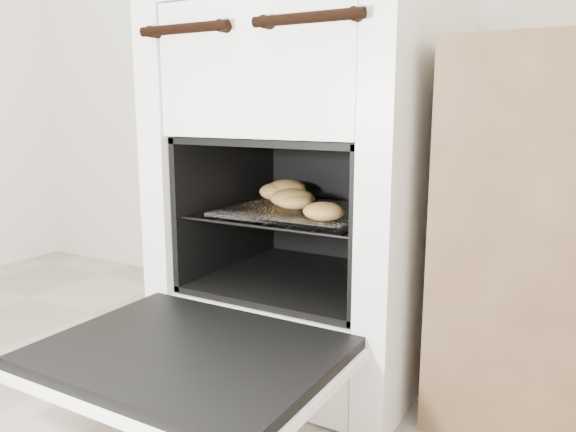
{
  "coord_description": "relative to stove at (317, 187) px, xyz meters",
  "views": [
    {
      "loc": [
        0.85,
        -0.23,
        0.71
      ],
      "look_at": [
        0.17,
        0.97,
        0.44
      ],
      "focal_mm": 35.0,
      "sensor_mm": 36.0,
      "label": 1
    }
  ],
  "objects": [
    {
      "name": "stove",
      "position": [
        0.0,
        0.0,
        0.0
      ],
      "size": [
        0.66,
        0.73,
        1.01
      ],
      "color": "white",
      "rests_on": "ground"
    },
    {
      "name": "oven_door",
      "position": [
        0.0,
        -0.56,
        -0.27
      ],
      "size": [
        0.59,
        0.46,
        0.04
      ],
      "color": "black",
      "rests_on": "stove"
    },
    {
      "name": "oven_rack",
      "position": [
        0.0,
        -0.07,
        -0.06
      ],
      "size": [
        0.48,
        0.46,
        0.01
      ],
      "color": "black",
      "rests_on": "stove"
    },
    {
      "name": "foil_sheet",
      "position": [
        0.0,
        -0.09,
        -0.05
      ],
      "size": [
        0.37,
        0.33,
        0.01
      ],
      "primitive_type": "cube",
      "color": "silver",
      "rests_on": "oven_rack"
    },
    {
      "name": "baked_rolls",
      "position": [
        -0.05,
        -0.05,
        -0.02
      ],
      "size": [
        0.36,
        0.35,
        0.06
      ],
      "color": "#B78949",
      "rests_on": "foil_sheet"
    }
  ]
}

